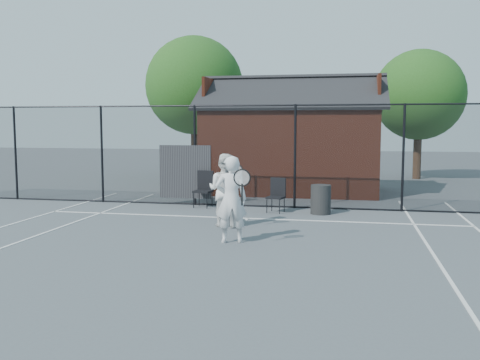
% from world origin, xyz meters
% --- Properties ---
extents(ground, '(80.00, 80.00, 0.00)m').
position_xyz_m(ground, '(0.00, 0.00, 0.00)').
color(ground, '#494F53').
rests_on(ground, ground).
extents(court_lines, '(11.02, 18.00, 0.01)m').
position_xyz_m(court_lines, '(0.00, -1.32, 0.01)').
color(court_lines, silver).
rests_on(court_lines, ground).
extents(fence, '(22.04, 3.00, 3.00)m').
position_xyz_m(fence, '(-0.30, 5.00, 1.45)').
color(fence, black).
rests_on(fence, ground).
extents(clubhouse, '(6.50, 4.36, 4.19)m').
position_xyz_m(clubhouse, '(0.50, 9.00, 1.61)').
color(clubhouse, maroon).
rests_on(clubhouse, ground).
extents(tree_left, '(4.48, 4.48, 6.44)m').
position_xyz_m(tree_left, '(-4.50, 13.50, 4.19)').
color(tree_left, '#332614').
rests_on(tree_left, ground).
extents(tree_right, '(3.97, 3.97, 5.70)m').
position_xyz_m(tree_right, '(5.50, 14.50, 3.71)').
color(tree_right, '#332614').
rests_on(tree_right, ground).
extents(player_front, '(0.85, 0.67, 1.79)m').
position_xyz_m(player_front, '(0.19, 0.17, 0.90)').
color(player_front, silver).
rests_on(player_front, ground).
extents(player_back, '(1.00, 0.84, 1.73)m').
position_xyz_m(player_back, '(-0.35, 1.88, 0.87)').
color(player_back, white).
rests_on(player_back, ground).
extents(chair_left, '(0.56, 0.57, 1.04)m').
position_xyz_m(chair_left, '(-1.65, 4.60, 0.52)').
color(chair_left, black).
rests_on(chair_left, ground).
extents(chair_right, '(0.54, 0.55, 0.93)m').
position_xyz_m(chair_right, '(0.57, 4.10, 0.46)').
color(chair_right, black).
rests_on(chair_right, ground).
extents(waste_bin, '(0.58, 0.58, 0.79)m').
position_xyz_m(waste_bin, '(1.80, 4.10, 0.40)').
color(waste_bin, black).
rests_on(waste_bin, ground).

